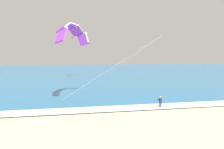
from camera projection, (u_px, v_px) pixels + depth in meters
name	position (u px, v px, depth m)	size (l,w,h in m)	color
sea	(112.00, 72.00, 87.42)	(200.00, 120.00, 0.20)	teal
surf_foam	(190.00, 105.00, 29.74)	(200.00, 2.76, 0.04)	white
surfboard	(160.00, 108.00, 28.47)	(0.68, 1.45, 0.09)	#E04C38
kitesurfer	(160.00, 102.00, 28.40)	(0.58, 0.58, 1.69)	#191E38
kite_primary	(72.00, 32.00, 31.08)	(13.88, 9.33, 10.72)	purple
kite_distant	(80.00, 34.00, 59.38)	(4.86, 4.42, 1.98)	red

